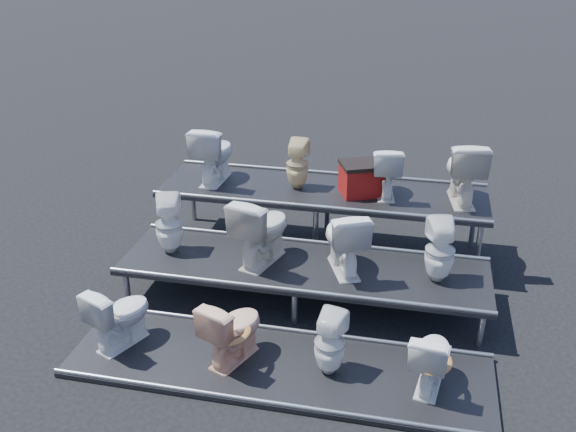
% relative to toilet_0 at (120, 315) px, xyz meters
% --- Properties ---
extents(ground, '(80.00, 80.00, 0.00)m').
position_rel_toilet_0_xyz_m(ground, '(1.65, 1.30, -0.41)').
color(ground, black).
rests_on(ground, ground).
extents(tier_front, '(4.20, 1.20, 0.06)m').
position_rel_toilet_0_xyz_m(tier_front, '(1.65, 0.00, -0.38)').
color(tier_front, black).
rests_on(tier_front, ground).
extents(tier_mid, '(4.20, 1.20, 0.46)m').
position_rel_toilet_0_xyz_m(tier_mid, '(1.65, 1.30, -0.18)').
color(tier_mid, black).
rests_on(tier_mid, ground).
extents(tier_back, '(4.20, 1.20, 0.86)m').
position_rel_toilet_0_xyz_m(tier_back, '(1.65, 2.60, 0.02)').
color(tier_back, black).
rests_on(tier_back, ground).
extents(toilet_0, '(0.63, 0.78, 0.70)m').
position_rel_toilet_0_xyz_m(toilet_0, '(0.00, 0.00, 0.00)').
color(toilet_0, silver).
rests_on(toilet_0, tier_front).
extents(toilet_1, '(0.63, 0.79, 0.71)m').
position_rel_toilet_0_xyz_m(toilet_1, '(1.20, 0.00, 0.01)').
color(toilet_1, '#EEB692').
rests_on(toilet_1, tier_front).
extents(toilet_2, '(0.36, 0.36, 0.66)m').
position_rel_toilet_0_xyz_m(toilet_2, '(2.16, 0.00, -0.02)').
color(toilet_2, silver).
rests_on(toilet_2, tier_front).
extents(toilet_3, '(0.46, 0.68, 0.65)m').
position_rel_toilet_0_xyz_m(toilet_3, '(3.12, 0.00, -0.02)').
color(toilet_3, silver).
rests_on(toilet_3, tier_front).
extents(toilet_4, '(0.40, 0.40, 0.71)m').
position_rel_toilet_0_xyz_m(toilet_4, '(0.05, 1.30, 0.41)').
color(toilet_4, silver).
rests_on(toilet_4, tier_mid).
extents(toilet_5, '(0.68, 0.91, 0.83)m').
position_rel_toilet_0_xyz_m(toilet_5, '(1.17, 1.30, 0.47)').
color(toilet_5, beige).
rests_on(toilet_5, tier_mid).
extents(toilet_6, '(0.68, 0.86, 0.77)m').
position_rel_toilet_0_xyz_m(toilet_6, '(2.11, 1.30, 0.43)').
color(toilet_6, silver).
rests_on(toilet_6, tier_mid).
extents(toilet_7, '(0.38, 0.39, 0.72)m').
position_rel_toilet_0_xyz_m(toilet_7, '(3.15, 1.30, 0.41)').
color(toilet_7, silver).
rests_on(toilet_7, tier_mid).
extents(toilet_8, '(0.47, 0.78, 0.78)m').
position_rel_toilet_0_xyz_m(toilet_8, '(0.19, 2.60, 0.84)').
color(toilet_8, silver).
rests_on(toilet_8, tier_back).
extents(toilet_9, '(0.30, 0.31, 0.65)m').
position_rel_toilet_0_xyz_m(toilet_9, '(1.32, 2.60, 0.77)').
color(toilet_9, beige).
rests_on(toilet_9, tier_back).
extents(toilet_10, '(0.46, 0.70, 0.66)m').
position_rel_toilet_0_xyz_m(toilet_10, '(2.45, 2.60, 0.78)').
color(toilet_10, silver).
rests_on(toilet_10, tier_back).
extents(toilet_11, '(0.56, 0.85, 0.81)m').
position_rel_toilet_0_xyz_m(toilet_11, '(3.39, 2.60, 0.86)').
color(toilet_11, beige).
rests_on(toilet_11, tier_back).
extents(red_crate, '(0.63, 0.58, 0.37)m').
position_rel_toilet_0_xyz_m(red_crate, '(2.16, 2.58, 0.64)').
color(red_crate, maroon).
rests_on(red_crate, tier_back).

